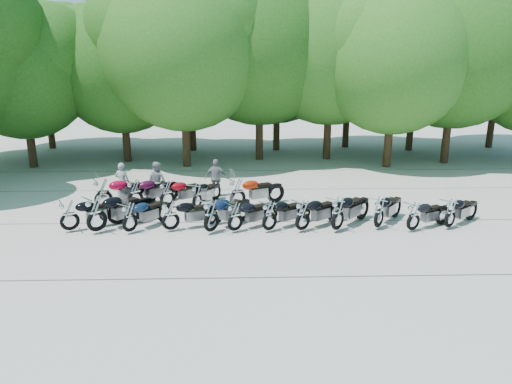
{
  "coord_description": "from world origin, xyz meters",
  "views": [
    {
      "loc": [
        -0.45,
        -13.87,
        5.25
      ],
      "look_at": [
        0.0,
        1.5,
        1.1
      ],
      "focal_mm": 32.0,
      "sensor_mm": 36.0,
      "label": 1
    }
  ],
  "objects_px": {
    "rider_0": "(122,182)",
    "rider_2": "(216,178)",
    "motorcycle_16": "(238,192)",
    "motorcycle_13": "(135,192)",
    "rider_1": "(157,182)",
    "motorcycle_2": "(130,216)",
    "motorcycle_5": "(235,216)",
    "motorcycle_3": "(171,214)",
    "motorcycle_4": "(211,214)",
    "motorcycle_8": "(338,212)",
    "motorcycle_7": "(303,214)",
    "motorcycle_11": "(451,212)",
    "motorcycle_14": "(167,193)",
    "motorcycle_6": "(270,215)",
    "motorcycle_1": "(96,213)",
    "motorcycle_0": "(69,214)",
    "motorcycle_10": "(414,215)",
    "motorcycle_12": "(103,192)",
    "motorcycle_9": "(379,211)",
    "motorcycle_15": "(197,195)"
  },
  "relations": [
    {
      "from": "motorcycle_8",
      "to": "motorcycle_12",
      "type": "distance_m",
      "value": 8.91
    },
    {
      "from": "motorcycle_2",
      "to": "motorcycle_12",
      "type": "relative_size",
      "value": 0.85
    },
    {
      "from": "motorcycle_11",
      "to": "rider_2",
      "type": "distance_m",
      "value": 9.22
    },
    {
      "from": "motorcycle_5",
      "to": "motorcycle_7",
      "type": "distance_m",
      "value": 2.24
    },
    {
      "from": "motorcycle_12",
      "to": "motorcycle_4",
      "type": "bearing_deg",
      "value": -152.32
    },
    {
      "from": "motorcycle_1",
      "to": "motorcycle_10",
      "type": "xyz_separation_m",
      "value": [
        10.46,
        -0.17,
        -0.14
      ]
    },
    {
      "from": "motorcycle_7",
      "to": "motorcycle_12",
      "type": "height_order",
      "value": "motorcycle_12"
    },
    {
      "from": "motorcycle_1",
      "to": "motorcycle_3",
      "type": "height_order",
      "value": "motorcycle_1"
    },
    {
      "from": "motorcycle_4",
      "to": "motorcycle_8",
      "type": "height_order",
      "value": "motorcycle_8"
    },
    {
      "from": "motorcycle_13",
      "to": "motorcycle_14",
      "type": "relative_size",
      "value": 1.06
    },
    {
      "from": "motorcycle_7",
      "to": "motorcycle_4",
      "type": "bearing_deg",
      "value": 54.21
    },
    {
      "from": "motorcycle_16",
      "to": "rider_2",
      "type": "relative_size",
      "value": 1.47
    },
    {
      "from": "motorcycle_10",
      "to": "motorcycle_16",
      "type": "bearing_deg",
      "value": 35.89
    },
    {
      "from": "motorcycle_7",
      "to": "rider_2",
      "type": "height_order",
      "value": "rider_2"
    },
    {
      "from": "motorcycle_13",
      "to": "rider_1",
      "type": "distance_m",
      "value": 1.16
    },
    {
      "from": "motorcycle_1",
      "to": "motorcycle_14",
      "type": "distance_m",
      "value": 3.35
    },
    {
      "from": "motorcycle_14",
      "to": "motorcycle_9",
      "type": "bearing_deg",
      "value": -143.42
    },
    {
      "from": "motorcycle_2",
      "to": "motorcycle_5",
      "type": "xyz_separation_m",
      "value": [
        3.46,
        -0.02,
        -0.01
      ]
    },
    {
      "from": "rider_0",
      "to": "motorcycle_9",
      "type": "bearing_deg",
      "value": 168.6
    },
    {
      "from": "motorcycle_3",
      "to": "motorcycle_10",
      "type": "relative_size",
      "value": 1.04
    },
    {
      "from": "motorcycle_4",
      "to": "motorcycle_16",
      "type": "xyz_separation_m",
      "value": [
        0.84,
        2.78,
        0.01
      ]
    },
    {
      "from": "motorcycle_3",
      "to": "motorcycle_4",
      "type": "height_order",
      "value": "motorcycle_4"
    },
    {
      "from": "motorcycle_4",
      "to": "motorcycle_6",
      "type": "height_order",
      "value": "motorcycle_4"
    },
    {
      "from": "rider_0",
      "to": "motorcycle_4",
      "type": "bearing_deg",
      "value": 144.17
    },
    {
      "from": "motorcycle_3",
      "to": "rider_2",
      "type": "distance_m",
      "value": 4.53
    },
    {
      "from": "motorcycle_10",
      "to": "motorcycle_9",
      "type": "bearing_deg",
      "value": 45.44
    },
    {
      "from": "motorcycle_2",
      "to": "motorcycle_10",
      "type": "distance_m",
      "value": 9.38
    },
    {
      "from": "motorcycle_2",
      "to": "rider_0",
      "type": "height_order",
      "value": "rider_0"
    },
    {
      "from": "motorcycle_0",
      "to": "motorcycle_10",
      "type": "height_order",
      "value": "motorcycle_0"
    },
    {
      "from": "motorcycle_11",
      "to": "motorcycle_1",
      "type": "bearing_deg",
      "value": 52.4
    },
    {
      "from": "motorcycle_12",
      "to": "motorcycle_14",
      "type": "distance_m",
      "value": 2.42
    },
    {
      "from": "motorcycle_12",
      "to": "motorcycle_15",
      "type": "relative_size",
      "value": 1.2
    },
    {
      "from": "motorcycle_3",
      "to": "motorcycle_16",
      "type": "relative_size",
      "value": 0.89
    },
    {
      "from": "motorcycle_2",
      "to": "motorcycle_15",
      "type": "relative_size",
      "value": 1.02
    },
    {
      "from": "motorcycle_11",
      "to": "motorcycle_14",
      "type": "xyz_separation_m",
      "value": [
        -9.93,
        2.71,
        0.02
      ]
    },
    {
      "from": "motorcycle_6",
      "to": "rider_0",
      "type": "relative_size",
      "value": 1.32
    },
    {
      "from": "motorcycle_1",
      "to": "rider_2",
      "type": "bearing_deg",
      "value": -84.17
    },
    {
      "from": "motorcycle_2",
      "to": "motorcycle_8",
      "type": "height_order",
      "value": "motorcycle_8"
    },
    {
      "from": "motorcycle_16",
      "to": "rider_0",
      "type": "distance_m",
      "value": 4.85
    },
    {
      "from": "motorcycle_0",
      "to": "motorcycle_3",
      "type": "relative_size",
      "value": 1.03
    },
    {
      "from": "motorcycle_3",
      "to": "motorcycle_4",
      "type": "distance_m",
      "value": 1.37
    },
    {
      "from": "motorcycle_7",
      "to": "motorcycle_8",
      "type": "distance_m",
      "value": 1.16
    },
    {
      "from": "motorcycle_10",
      "to": "motorcycle_13",
      "type": "relative_size",
      "value": 0.89
    },
    {
      "from": "motorcycle_7",
      "to": "motorcycle_16",
      "type": "xyz_separation_m",
      "value": [
        -2.19,
        2.72,
        0.04
      ]
    },
    {
      "from": "rider_0",
      "to": "rider_2",
      "type": "height_order",
      "value": "rider_2"
    },
    {
      "from": "motorcycle_2",
      "to": "rider_1",
      "type": "bearing_deg",
      "value": -55.3
    },
    {
      "from": "motorcycle_3",
      "to": "motorcycle_8",
      "type": "relative_size",
      "value": 0.89
    },
    {
      "from": "motorcycle_5",
      "to": "rider_1",
      "type": "height_order",
      "value": "rider_1"
    },
    {
      "from": "motorcycle_5",
      "to": "motorcycle_14",
      "type": "relative_size",
      "value": 0.95
    },
    {
      "from": "motorcycle_6",
      "to": "motorcycle_13",
      "type": "distance_m",
      "value": 5.8
    }
  ]
}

